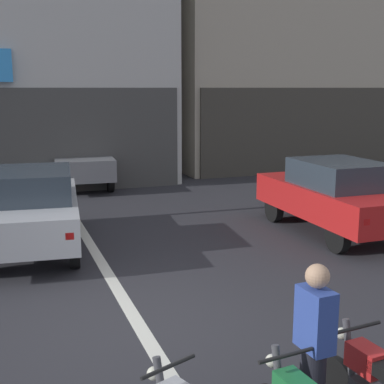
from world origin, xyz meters
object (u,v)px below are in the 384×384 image
object	(u,v)px
car_grey_down_street	(81,159)
car_red_parked_kerbside	(335,194)
person_by_motorcycles	(314,349)
car_silver_crossing_near	(31,207)

from	to	relation	value
car_grey_down_street	car_red_parked_kerbside	bearing A→B (deg)	-60.42
car_grey_down_street	person_by_motorcycles	world-z (taller)	person_by_motorcycles
car_silver_crossing_near	car_red_parked_kerbside	distance (m)	6.47
car_silver_crossing_near	person_by_motorcycles	xyz separation A→B (m)	(2.06, -6.78, -0.03)
person_by_motorcycles	car_grey_down_street	bearing A→B (deg)	90.36
car_silver_crossing_near	person_by_motorcycles	bearing A→B (deg)	-73.11
person_by_motorcycles	car_silver_crossing_near	bearing A→B (deg)	106.89
car_silver_crossing_near	car_grey_down_street	world-z (taller)	same
car_red_parked_kerbside	car_grey_down_street	distance (m)	8.94
car_silver_crossing_near	car_red_parked_kerbside	xyz separation A→B (m)	(6.39, -1.02, 0.00)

